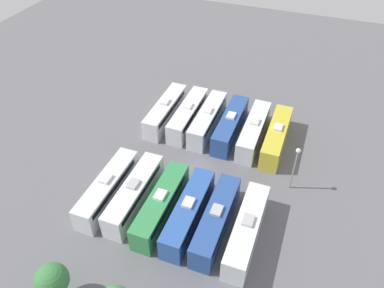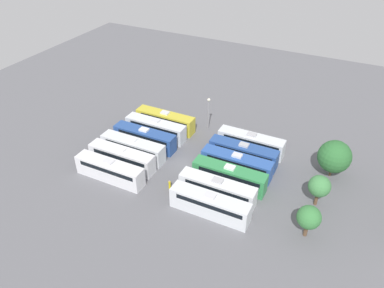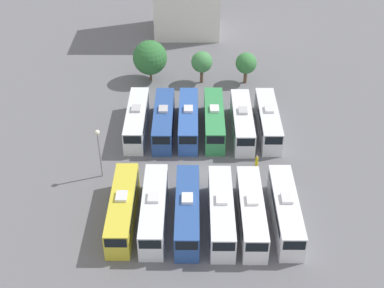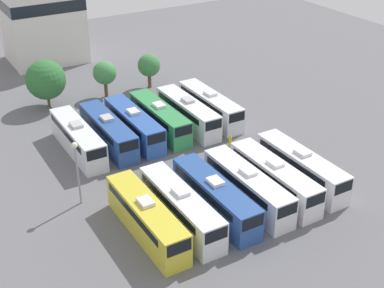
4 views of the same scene
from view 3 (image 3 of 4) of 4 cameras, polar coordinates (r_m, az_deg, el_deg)
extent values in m
plane|color=slate|center=(66.18, 1.15, -2.95)|extent=(123.92, 123.92, 0.00)
cube|color=gold|center=(59.11, -7.39, -6.88)|extent=(2.55, 11.92, 3.32)
cube|color=black|center=(58.69, -7.43, -6.00)|extent=(2.59, 10.13, 0.73)
cube|color=black|center=(54.27, -8.16, -10.42)|extent=(2.24, 0.08, 1.16)
cube|color=silver|center=(57.88, -7.53, -5.54)|extent=(1.20, 1.60, 0.35)
cube|color=silver|center=(58.64, -4.07, -7.03)|extent=(2.55, 11.92, 3.32)
cube|color=black|center=(58.22, -4.09, -6.15)|extent=(2.59, 10.13, 0.73)
cube|color=black|center=(53.78, -4.51, -10.63)|extent=(2.24, 0.08, 1.16)
cube|color=silver|center=(57.40, -4.14, -5.69)|extent=(1.20, 1.60, 0.35)
cube|color=#284C93|center=(58.37, -0.49, -7.17)|extent=(2.55, 11.92, 3.32)
cube|color=black|center=(57.95, -0.50, -6.28)|extent=(2.59, 10.13, 0.73)
cube|color=black|center=(53.50, -0.58, -10.80)|extent=(2.24, 0.08, 1.16)
cube|color=white|center=(57.13, -0.50, -5.82)|extent=(1.20, 1.60, 0.35)
cube|color=silver|center=(58.35, 3.13, -7.25)|extent=(2.55, 11.92, 3.32)
cube|color=black|center=(57.93, 3.15, -6.36)|extent=(2.59, 10.13, 0.73)
cube|color=black|center=(53.50, 3.42, -10.89)|extent=(2.24, 0.08, 1.16)
cube|color=white|center=(57.11, 3.19, -5.90)|extent=(1.20, 1.60, 0.35)
cube|color=silver|center=(58.57, 6.33, -7.26)|extent=(2.55, 11.92, 3.32)
cube|color=black|center=(58.15, 6.37, -6.38)|extent=(2.59, 10.13, 0.73)
cube|color=black|center=(53.74, 6.94, -10.88)|extent=(2.24, 0.08, 1.16)
cube|color=white|center=(57.33, 6.45, -5.92)|extent=(1.20, 1.60, 0.35)
cube|color=silver|center=(59.26, 9.91, -7.04)|extent=(2.55, 11.92, 3.32)
cube|color=black|center=(58.84, 9.97, -6.17)|extent=(2.59, 10.13, 0.73)
cube|color=black|center=(54.46, 10.87, -10.59)|extent=(2.24, 0.08, 1.16)
cube|color=silver|center=(58.04, 10.10, -5.72)|extent=(1.20, 1.60, 0.35)
cube|color=silver|center=(72.89, -5.90, 2.56)|extent=(2.55, 11.92, 3.32)
cube|color=black|center=(72.63, -5.92, 3.32)|extent=(2.59, 10.13, 0.73)
cube|color=black|center=(67.50, -6.39, 0.44)|extent=(2.24, 0.08, 1.16)
cube|color=#B2B2B7|center=(71.90, -5.99, 3.79)|extent=(1.20, 1.60, 0.35)
cube|color=#284C93|center=(72.49, -3.04, 2.51)|extent=(2.55, 11.92, 3.32)
cube|color=black|center=(72.22, -3.06, 3.27)|extent=(2.59, 10.13, 0.73)
cube|color=black|center=(67.07, -3.31, 0.37)|extent=(2.24, 0.08, 1.16)
cube|color=#B2B2B7|center=(71.50, -3.09, 3.74)|extent=(1.20, 1.60, 0.35)
cube|color=#2D56A8|center=(72.42, -0.38, 2.53)|extent=(2.55, 11.92, 3.32)
cube|color=black|center=(72.15, -0.38, 3.29)|extent=(2.59, 10.13, 0.73)
cube|color=black|center=(66.99, -0.44, 0.39)|extent=(2.24, 0.08, 1.16)
cube|color=silver|center=(71.43, -0.39, 3.76)|extent=(1.20, 1.60, 0.35)
cube|color=#338C4C|center=(72.54, 2.37, 2.56)|extent=(2.55, 11.92, 3.32)
cube|color=black|center=(72.28, 2.38, 3.32)|extent=(2.59, 10.13, 0.73)
cube|color=black|center=(67.11, 2.53, 0.43)|extent=(2.24, 0.08, 1.16)
cube|color=white|center=(71.55, 2.41, 3.79)|extent=(1.20, 1.60, 0.35)
cube|color=silver|center=(72.40, 5.37, 2.34)|extent=(2.55, 11.92, 3.32)
cube|color=black|center=(72.13, 5.39, 3.10)|extent=(2.59, 10.13, 0.73)
cube|color=black|center=(67.00, 5.77, 0.19)|extent=(2.24, 0.08, 1.16)
cube|color=#B2B2B7|center=(71.40, 5.45, 3.57)|extent=(1.20, 1.60, 0.35)
cube|color=silver|center=(73.09, 8.11, 2.48)|extent=(2.55, 11.92, 3.32)
cube|color=black|center=(72.83, 8.15, 3.23)|extent=(2.59, 10.13, 0.73)
cube|color=black|center=(67.72, 8.73, 0.35)|extent=(2.24, 0.08, 1.16)
cube|color=silver|center=(72.11, 8.23, 3.69)|extent=(1.20, 1.60, 0.35)
cylinder|color=gold|center=(66.99, 6.91, -1.91)|extent=(0.36, 0.36, 1.44)
sphere|color=tan|center=(66.48, 6.96, -1.34)|extent=(0.24, 0.24, 0.24)
cylinder|color=gray|center=(64.50, -9.78, -1.20)|extent=(0.20, 0.20, 6.29)
sphere|color=#EAE5C6|center=(62.58, -10.08, 1.23)|extent=(0.60, 0.60, 0.60)
cylinder|color=brown|center=(85.26, -4.42, 7.45)|extent=(0.38, 0.38, 2.01)
sphere|color=#2D6B33|center=(83.93, -4.51, 9.18)|extent=(5.34, 5.34, 5.34)
cylinder|color=brown|center=(84.20, 1.04, 7.32)|extent=(0.50, 0.50, 2.42)
sphere|color=#428447|center=(83.09, 1.05, 8.75)|extent=(3.29, 3.29, 3.29)
cylinder|color=brown|center=(84.56, 5.71, 7.21)|extent=(0.53, 0.53, 2.26)
sphere|color=#387A3D|center=(83.49, 5.80, 8.58)|extent=(3.28, 3.28, 3.28)
camera|label=1|loc=(87.37, -8.23, 32.22)|focal=35.00mm
camera|label=2|loc=(88.86, 36.94, 28.55)|focal=35.00mm
camera|label=4|loc=(27.53, -61.59, -9.73)|focal=50.00mm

